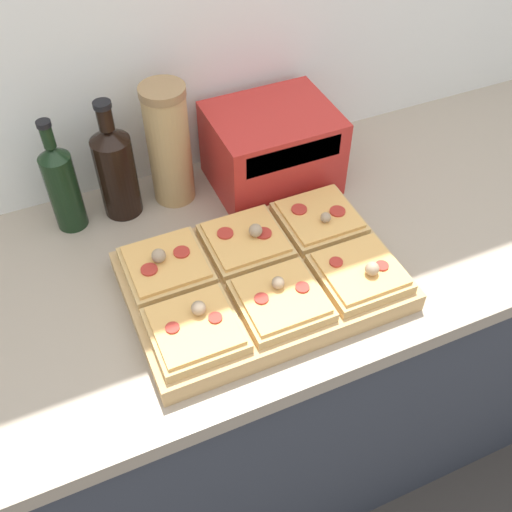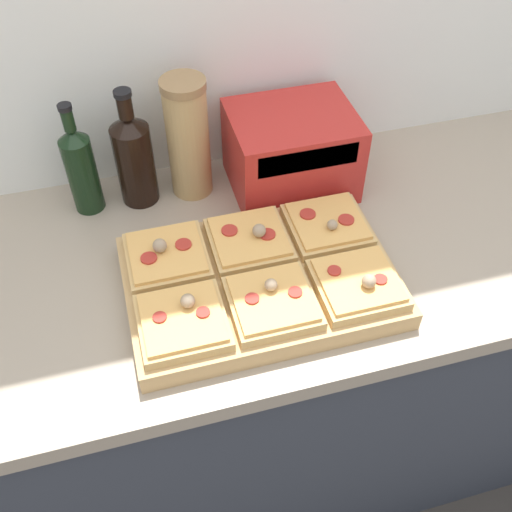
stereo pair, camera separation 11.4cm
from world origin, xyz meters
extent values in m
cube|color=silver|center=(0.00, 0.68, 1.25)|extent=(6.00, 0.06, 2.50)
cube|color=#333842|center=(0.00, 0.32, 0.43)|extent=(2.60, 0.64, 0.85)
cube|color=gray|center=(0.00, 0.32, 0.87)|extent=(2.63, 0.67, 0.04)
cube|color=tan|center=(-0.04, 0.22, 0.91)|extent=(0.51, 0.34, 0.04)
cube|color=tan|center=(-0.21, 0.30, 0.95)|extent=(0.15, 0.15, 0.02)
cube|color=#E5A856|center=(-0.21, 0.30, 0.96)|extent=(0.14, 0.14, 0.01)
cylinder|color=#AD2D23|center=(-0.24, 0.29, 0.97)|extent=(0.03, 0.03, 0.00)
cylinder|color=#AD2D23|center=(-0.17, 0.31, 0.97)|extent=(0.03, 0.03, 0.00)
sphere|color=tan|center=(-0.22, 0.30, 0.98)|extent=(0.03, 0.03, 0.03)
cube|color=tan|center=(-0.04, 0.30, 0.95)|extent=(0.15, 0.15, 0.02)
cube|color=#E5A856|center=(-0.04, 0.30, 0.96)|extent=(0.14, 0.14, 0.01)
cylinder|color=#AD2D23|center=(-0.08, 0.32, 0.97)|extent=(0.03, 0.03, 0.00)
cylinder|color=#AD2D23|center=(-0.01, 0.29, 0.97)|extent=(0.03, 0.03, 0.00)
sphere|color=tan|center=(-0.02, 0.29, 0.98)|extent=(0.03, 0.03, 0.03)
cube|color=tan|center=(0.12, 0.30, 0.95)|extent=(0.15, 0.15, 0.02)
cube|color=#E5A856|center=(0.12, 0.30, 0.96)|extent=(0.14, 0.14, 0.01)
cylinder|color=#AD2D23|center=(0.09, 0.33, 0.97)|extent=(0.03, 0.03, 0.00)
cylinder|color=#AD2D23|center=(0.16, 0.29, 0.97)|extent=(0.03, 0.03, 0.00)
sphere|color=tan|center=(0.12, 0.27, 0.97)|extent=(0.02, 0.02, 0.02)
cube|color=tan|center=(-0.21, 0.14, 0.95)|extent=(0.15, 0.15, 0.02)
cube|color=#E5A856|center=(-0.21, 0.14, 0.96)|extent=(0.14, 0.14, 0.01)
cylinder|color=#AD2D23|center=(-0.24, 0.14, 0.97)|extent=(0.02, 0.02, 0.00)
cylinder|color=#AD2D23|center=(-0.17, 0.13, 0.97)|extent=(0.02, 0.02, 0.00)
sphere|color=tan|center=(-0.19, 0.16, 0.98)|extent=(0.03, 0.03, 0.03)
cube|color=tan|center=(-0.04, 0.14, 0.95)|extent=(0.15, 0.15, 0.02)
cube|color=#E5A856|center=(-0.04, 0.14, 0.96)|extent=(0.14, 0.14, 0.01)
cylinder|color=#AD2D23|center=(-0.08, 0.14, 0.97)|extent=(0.03, 0.03, 0.00)
cylinder|color=#AD2D23|center=(0.00, 0.14, 0.97)|extent=(0.03, 0.03, 0.00)
sphere|color=tan|center=(-0.04, 0.16, 0.98)|extent=(0.02, 0.02, 0.02)
cube|color=tan|center=(0.12, 0.14, 0.95)|extent=(0.15, 0.15, 0.02)
cube|color=#E5A856|center=(0.12, 0.14, 0.96)|extent=(0.14, 0.14, 0.01)
cylinder|color=#AD2D23|center=(0.09, 0.17, 0.97)|extent=(0.03, 0.03, 0.00)
cylinder|color=#AD2D23|center=(0.16, 0.12, 0.97)|extent=(0.03, 0.03, 0.00)
sphere|color=tan|center=(0.13, 0.12, 0.98)|extent=(0.03, 0.03, 0.03)
cylinder|color=black|center=(-0.34, 0.55, 0.98)|extent=(0.06, 0.06, 0.18)
cone|color=black|center=(-0.34, 0.55, 1.08)|extent=(0.06, 0.06, 0.03)
cylinder|color=black|center=(-0.34, 0.55, 1.12)|extent=(0.02, 0.02, 0.05)
cylinder|color=black|center=(-0.34, 0.55, 1.15)|extent=(0.03, 0.03, 0.01)
cylinder|color=black|center=(-0.23, 0.55, 0.99)|extent=(0.08, 0.08, 0.19)
cone|color=black|center=(-0.23, 0.55, 1.09)|extent=(0.08, 0.08, 0.03)
cylinder|color=black|center=(-0.23, 0.55, 1.13)|extent=(0.03, 0.03, 0.05)
cylinder|color=black|center=(-0.23, 0.55, 1.16)|extent=(0.04, 0.04, 0.01)
cylinder|color=tan|center=(-0.11, 0.55, 1.02)|extent=(0.09, 0.09, 0.26)
cylinder|color=#937047|center=(-0.11, 0.55, 1.16)|extent=(0.09, 0.09, 0.02)
cube|color=red|center=(0.11, 0.51, 0.99)|extent=(0.27, 0.22, 0.18)
cube|color=black|center=(0.11, 0.41, 1.04)|extent=(0.21, 0.01, 0.05)
cube|color=black|center=(0.26, 0.51, 0.99)|extent=(0.02, 0.02, 0.02)
camera|label=1|loc=(-0.36, -0.47, 1.79)|focal=42.00mm
camera|label=2|loc=(-0.25, -0.51, 1.79)|focal=42.00mm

